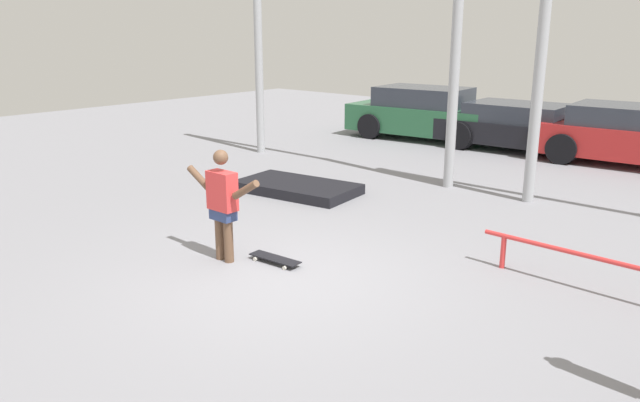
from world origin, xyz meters
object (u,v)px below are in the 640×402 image
at_px(parked_car_green, 427,114).
at_px(parked_car_black, 521,127).
at_px(manual_pad, 297,188).
at_px(skateboard, 275,259).
at_px(parked_car_red, 627,135).
at_px(grind_rail, 600,264).
at_px(skateboarder, 223,201).

height_order(parked_car_green, parked_car_black, parked_car_green).
relative_size(manual_pad, parked_car_black, 0.52).
relative_size(skateboard, parked_car_red, 0.19).
distance_m(skateboard, grind_rail, 4.08).
relative_size(skateboard, grind_rail, 0.26).
distance_m(manual_pad, parked_car_red, 8.01).
height_order(grind_rail, parked_car_black, parked_car_black).
height_order(skateboard, parked_car_black, parked_car_black).
xyz_separation_m(manual_pad, parked_car_black, (1.42, 6.91, 0.51)).
bearing_deg(parked_car_green, parked_car_black, -2.58).
xyz_separation_m(parked_car_black, parked_car_red, (2.54, 0.02, 0.07)).
bearing_deg(parked_car_black, skateboarder, -90.41).
xyz_separation_m(skateboarder, parked_car_red, (2.22, 10.24, -0.17)).
bearing_deg(parked_car_red, grind_rail, -80.00).
relative_size(parked_car_green, parked_car_red, 1.14).
relative_size(grind_rail, parked_car_black, 0.68).
distance_m(skateboarder, parked_car_red, 10.48).
bearing_deg(manual_pad, skateboard, -51.37).
distance_m(manual_pad, grind_rail, 6.08).
xyz_separation_m(manual_pad, grind_rail, (5.97, -1.10, 0.29)).
height_order(grind_rail, parked_car_red, parked_car_red).
bearing_deg(grind_rail, parked_car_black, 119.59).
bearing_deg(parked_car_red, skateboarder, -106.23).
relative_size(skateboarder, parked_car_red, 0.38).
relative_size(parked_car_green, parked_car_black, 1.05).
bearing_deg(skateboarder, parked_car_red, 77.92).
distance_m(parked_car_green, parked_car_black, 2.75).
height_order(skateboard, manual_pad, manual_pad).
bearing_deg(grind_rail, parked_car_green, 132.82).
distance_m(grind_rail, parked_car_green, 10.74).
height_order(skateboard, parked_car_green, parked_car_green).
bearing_deg(parked_car_green, skateboard, -74.81).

